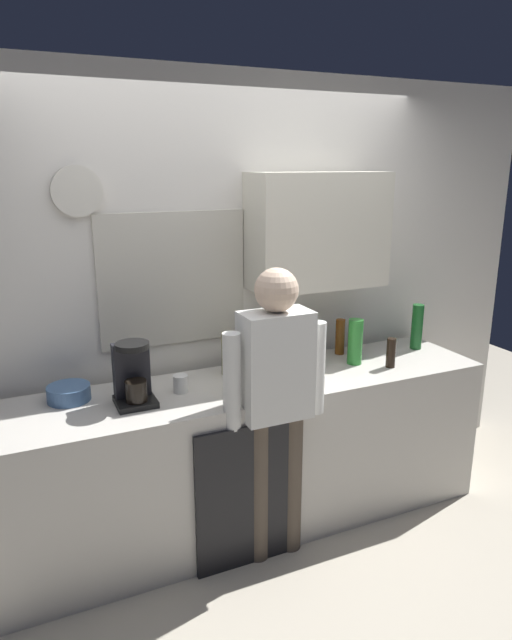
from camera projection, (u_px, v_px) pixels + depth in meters
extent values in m
plane|color=beige|center=(274.00, 551.00, 3.13)|extent=(8.00, 8.00, 0.00)
cube|color=beige|center=(252.00, 454.00, 3.28)|extent=(2.83, 0.64, 0.90)
cube|color=black|center=(247.00, 497.00, 2.93)|extent=(0.56, 0.02, 0.81)
cube|color=white|center=(223.00, 297.00, 3.43)|extent=(4.43, 0.10, 2.60)
cube|color=beige|center=(173.00, 279.00, 3.21)|extent=(0.86, 0.02, 0.76)
cube|color=#8CA5C6|center=(173.00, 279.00, 3.21)|extent=(0.80, 0.02, 0.70)
cube|color=silver|center=(318.00, 231.00, 3.35)|extent=(0.84, 0.32, 0.68)
cylinder|color=silver|center=(77.00, 191.00, 2.87)|extent=(0.26, 0.03, 0.26)
cube|color=black|center=(136.00, 402.00, 2.86)|extent=(0.20, 0.20, 0.03)
cube|color=black|center=(131.00, 369.00, 2.87)|extent=(0.18, 0.08, 0.28)
cylinder|color=black|center=(136.00, 391.00, 2.82)|extent=(0.11, 0.11, 0.11)
cylinder|color=black|center=(132.00, 346.00, 2.78)|extent=(0.17, 0.17, 0.03)
cylinder|color=#195923|center=(417.00, 327.00, 3.70)|extent=(0.07, 0.07, 0.30)
cylinder|color=maroon|center=(291.00, 366.00, 3.09)|extent=(0.06, 0.06, 0.22)
cylinder|color=brown|center=(340.00, 337.00, 3.60)|extent=(0.06, 0.06, 0.23)
cylinder|color=olive|center=(227.00, 354.00, 3.24)|extent=(0.06, 0.06, 0.25)
cylinder|color=#2D8C33|center=(355.00, 342.00, 3.42)|extent=(0.09, 0.09, 0.28)
cylinder|color=black|center=(391.00, 353.00, 3.37)|extent=(0.06, 0.06, 0.18)
cylinder|color=yellow|center=(260.00, 390.00, 2.93)|extent=(0.07, 0.07, 0.08)
cylinder|color=white|center=(181.00, 384.00, 3.01)|extent=(0.08, 0.08, 0.09)
cylinder|color=#4C72A5|center=(69.00, 393.00, 2.90)|extent=(0.22, 0.22, 0.08)
cylinder|color=#9E5638|center=(260.00, 375.00, 3.14)|extent=(0.10, 0.10, 0.09)
sphere|color=#2D7233|center=(260.00, 356.00, 3.11)|extent=(0.15, 0.15, 0.15)
cylinder|color=blue|center=(354.00, 345.00, 3.55)|extent=(0.06, 0.06, 0.15)
cone|color=white|center=(354.00, 332.00, 3.53)|extent=(0.02, 0.02, 0.03)
cylinder|color=silver|center=(313.00, 352.00, 3.40)|extent=(0.14, 0.14, 0.17)
cylinder|color=brown|center=(258.00, 490.00, 2.98)|extent=(0.12, 0.12, 0.82)
cylinder|color=brown|center=(291.00, 482.00, 3.06)|extent=(0.12, 0.12, 0.82)
cube|color=white|center=(276.00, 365.00, 2.84)|extent=(0.36, 0.20, 0.56)
sphere|color=beige|center=(276.00, 290.00, 2.73)|extent=(0.22, 0.22, 0.22)
cylinder|color=white|center=(232.00, 382.00, 2.76)|extent=(0.09, 0.09, 0.50)
cylinder|color=white|center=(317.00, 368.00, 2.95)|extent=(0.09, 0.09, 0.50)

